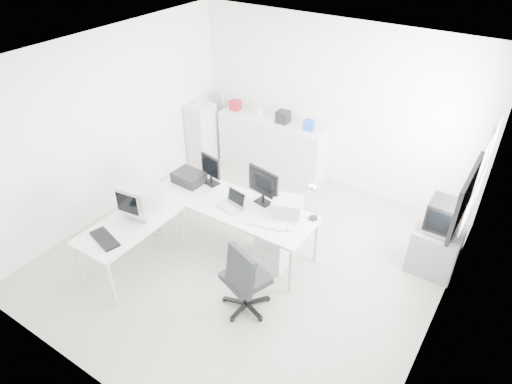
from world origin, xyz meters
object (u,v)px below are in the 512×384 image
Objects in this scene: side_desk at (133,245)px; crt_monitor at (140,198)px; inkjet_printer at (189,177)px; laser_printer at (287,206)px; laptop at (230,202)px; main_desk at (233,225)px; tv_cabinet at (434,251)px; office_chair at (246,275)px; lcd_monitor_small at (211,170)px; filing_cabinet at (202,134)px; sideboard at (272,146)px; crt_tv at (444,218)px; lcd_monitor_large at (263,187)px; drawer_pedestal at (276,245)px.

crt_monitor reaches higher than side_desk.
inkjet_printer is (0.00, 1.20, 0.45)m from side_desk.
laptop is at bearing -174.72° from laser_printer.
tv_cabinet is at bearing 22.97° from main_desk.
laptop is 0.63× the size of crt_monitor.
office_chair is (0.08, -1.09, -0.32)m from laser_printer.
inkjet_printer is 3.57m from tv_cabinet.
lcd_monitor_small is 2.08m from filing_cabinet.
laser_printer is 0.19× the size of sideboard.
crt_tv is at bearing -8.20° from filing_cabinet.
lcd_monitor_small is 1.14m from crt_monitor.
inkjet_printer reaches higher than main_desk.
main_desk is at bearing 153.18° from office_chair.
crt_tv is at bearing 0.00° from tv_cabinet.
lcd_monitor_small is 1.83m from office_chair.
inkjet_printer is 0.40× the size of office_chair.
crt_tv is (0.00, 0.00, 0.55)m from tv_cabinet.
crt_monitor is 0.77× the size of tv_cabinet.
crt_tv is (2.20, 0.83, -0.14)m from lcd_monitor_large.
laptop reaches higher than main_desk.
side_desk reaches higher than drawer_pedestal.
crt_tv is (1.72, 1.95, 0.34)m from office_chair.
main_desk is at bearing -175.91° from drawer_pedestal.
laser_printer reaches higher than laptop.
main_desk is 4.53× the size of lcd_monitor_large.
crt_tv reaches higher than sideboard.
laptop is (-0.65, -0.15, 0.55)m from drawer_pedestal.
drawer_pedestal is 2.12m from tv_cabinet.
tv_cabinet is at bearing -8.20° from filing_cabinet.
laptop is (0.60, -0.35, -0.13)m from lcd_monitor_small.
office_chair is at bearing -27.42° from inkjet_printer.
filing_cabinet is (-4.50, 0.65, -0.31)m from crt_tv.
main_desk is 7.56× the size of laptop.
laptop is 0.16× the size of sideboard.
lcd_monitor_small is at bearing 160.52° from office_chair.
side_desk is 1.29× the size of office_chair.
lcd_monitor_large is 0.49m from laptop.
tv_cabinet is at bearing 22.00° from crt_monitor.
side_desk is 0.67m from crt_monitor.
drawer_pedestal is at bearing 0.77° from inkjet_printer.
sideboard is at bearing 161.67° from tv_cabinet.
sideboard is (-1.36, 2.09, 0.21)m from drawer_pedestal.
side_desk is 1.70m from office_chair.
drawer_pedestal is 0.30× the size of sideboard.
laptop is at bearing 32.21° from crt_monitor.
tv_cabinet is (3.10, 0.83, -0.65)m from lcd_monitor_small.
tv_cabinet reaches higher than drawer_pedestal.
inkjet_printer is 1.22m from lcd_monitor_large.
tv_cabinet is at bearing 27.19° from lcd_monitor_small.
lcd_monitor_small is 0.23× the size of sideboard.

